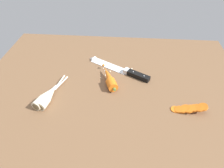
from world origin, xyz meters
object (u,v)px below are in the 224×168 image
at_px(parsnip_front, 47,95).
at_px(carrot_slice_stack, 189,108).
at_px(parsnip_mid_left, 49,95).
at_px(whole_carrot, 110,78).
at_px(chefs_knife, 116,68).

distance_m(parsnip_front, carrot_slice_stack, 0.57).
distance_m(parsnip_front, parsnip_mid_left, 0.01).
bearing_deg(whole_carrot, chefs_knife, 77.21).
height_order(parsnip_front, parsnip_mid_left, same).
xyz_separation_m(parsnip_front, carrot_slice_stack, (0.57, -0.02, -0.01)).
height_order(chefs_knife, parsnip_front, parsnip_front).
distance_m(whole_carrot, parsnip_mid_left, 0.27).
bearing_deg(whole_carrot, parsnip_front, -151.89).
bearing_deg(parsnip_front, whole_carrot, 28.11).
height_order(chefs_knife, whole_carrot, whole_carrot).
relative_size(chefs_knife, parsnip_front, 1.50).
bearing_deg(parsnip_mid_left, whole_carrot, 28.47).
relative_size(chefs_knife, parsnip_mid_left, 1.45).
relative_size(parsnip_front, parsnip_mid_left, 0.97).
relative_size(chefs_knife, carrot_slice_stack, 2.37).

